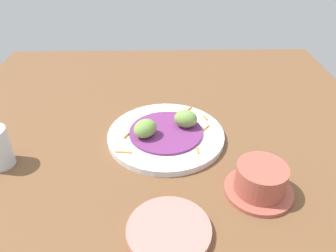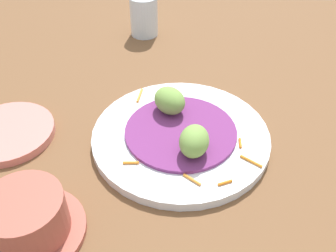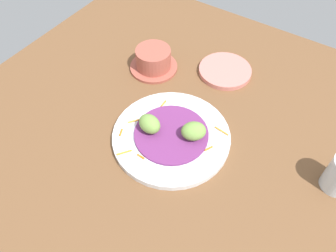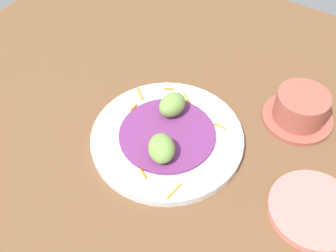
{
  "view_description": "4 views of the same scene",
  "coord_description": "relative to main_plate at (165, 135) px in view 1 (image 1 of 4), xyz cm",
  "views": [
    {
      "loc": [
        -0.17,
        63.06,
        47.31
      ],
      "look_at": [
        -1.63,
        0.93,
        5.28
      ],
      "focal_mm": 34.93,
      "sensor_mm": 36.0,
      "label": 1
    },
    {
      "loc": [
        -43.83,
        1.55,
        41.66
      ],
      "look_at": [
        -0.69,
        3.05,
        4.53
      ],
      "focal_mm": 40.26,
      "sensor_mm": 36.0,
      "label": 2
    },
    {
      "loc": [
        24.25,
        -38.72,
        65.05
      ],
      "look_at": [
        -2.27,
        1.71,
        5.08
      ],
      "focal_mm": 36.34,
      "sensor_mm": 36.0,
      "label": 3
    },
    {
      "loc": [
        38.04,
        25.89,
        59.51
      ],
      "look_at": [
        -1.71,
        0.8,
        5.05
      ],
      "focal_mm": 44.06,
      "sensor_mm": 36.0,
      "label": 4
    }
  ],
  "objects": [
    {
      "name": "table_surface",
      "position": [
        0.97,
        -1.1,
        -1.73
      ],
      "size": [
        110.0,
        110.0,
        2.0
      ],
      "primitive_type": "cube",
      "color": "brown",
      "rests_on": "ground"
    },
    {
      "name": "main_plate",
      "position": [
        0.0,
        0.0,
        0.0
      ],
      "size": [
        27.08,
        27.08,
        1.46
      ],
      "primitive_type": "cylinder",
      "color": "silver",
      "rests_on": "table_surface"
    },
    {
      "name": "cabbage_bed",
      "position": [
        0.0,
        -0.0,
        1.02
      ],
      "size": [
        17.02,
        17.02,
        0.58
      ],
      "primitive_type": "cylinder",
      "color": "#702D6B",
      "rests_on": "main_plate"
    },
    {
      "name": "carrot_garnish",
      "position": [
        -1.86,
        -1.27,
        0.93
      ],
      "size": [
        21.53,
        19.4,
        0.4
      ],
      "color": "orange",
      "rests_on": "main_plate"
    },
    {
      "name": "guac_scoop_left",
      "position": [
        -4.64,
        -1.84,
        3.38
      ],
      "size": [
        6.1,
        5.08,
        4.15
      ],
      "primitive_type": "ellipsoid",
      "rotation": [
        0.0,
        0.0,
        2.96
      ],
      "color": "#759E47",
      "rests_on": "cabbage_bed"
    },
    {
      "name": "guac_scoop_center",
      "position": [
        4.64,
        1.84,
        3.35
      ],
      "size": [
        7.1,
        6.94,
        4.07
      ],
      "primitive_type": "ellipsoid",
      "rotation": [
        0.0,
        0.0,
        2.25
      ],
      "color": "#759E47",
      "rests_on": "cabbage_bed"
    },
    {
      "name": "side_plate_small",
      "position": [
        -0.0,
        26.9,
        -0.07
      ],
      "size": [
        14.21,
        14.21,
        1.31
      ],
      "primitive_type": "cylinder",
      "color": "tan",
      "rests_on": "table_surface"
    },
    {
      "name": "terracotta_bowl",
      "position": [
        -17.27,
        17.76,
        2.07
      ],
      "size": [
        13.0,
        13.0,
        6.16
      ],
      "color": "#A85142",
      "rests_on": "table_surface"
    }
  ]
}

